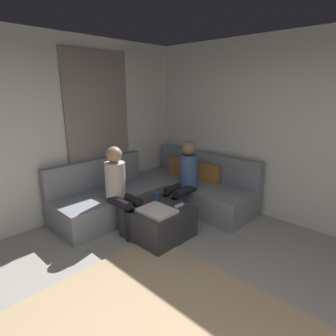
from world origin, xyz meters
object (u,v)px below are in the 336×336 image
object	(u,v)px
sectional_couch	(159,193)
game_remote	(179,205)
person_on_couch_back	(184,177)
ottoman	(158,221)
coffee_mug	(156,196)
person_on_couch_side	(120,187)

from	to	relation	value
sectional_couch	game_remote	distance (m)	0.92
game_remote	person_on_couch_back	distance (m)	0.60
sectional_couch	ottoman	bearing A→B (deg)	-44.72
ottoman	coffee_mug	distance (m)	0.38
person_on_couch_back	person_on_couch_side	size ratio (longest dim) A/B	1.00
coffee_mug	game_remote	bearing A→B (deg)	5.71
ottoman	person_on_couch_side	size ratio (longest dim) A/B	0.63
sectional_couch	ottoman	distance (m)	0.89
coffee_mug	person_on_couch_back	world-z (taller)	person_on_couch_back
ottoman	game_remote	bearing A→B (deg)	50.71
game_remote	person_on_couch_side	distance (m)	0.85
person_on_couch_side	sectional_couch	bearing A→B (deg)	-170.50
game_remote	person_on_couch_side	world-z (taller)	person_on_couch_side
ottoman	game_remote	xyz separation A→B (m)	(0.18, 0.22, 0.22)
game_remote	person_on_couch_back	world-z (taller)	person_on_couch_back
game_remote	ottoman	bearing A→B (deg)	-129.29
ottoman	person_on_couch_side	bearing A→B (deg)	-152.21
game_remote	coffee_mug	bearing A→B (deg)	-174.29
sectional_couch	person_on_couch_side	size ratio (longest dim) A/B	2.12
coffee_mug	person_on_couch_back	distance (m)	0.54
ottoman	person_on_couch_back	bearing A→B (deg)	100.78
person_on_couch_back	sectional_couch	bearing A→B (deg)	6.25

